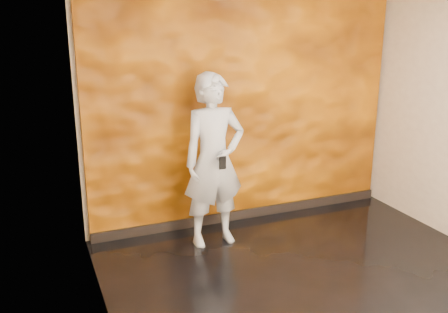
% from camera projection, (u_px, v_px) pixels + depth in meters
% --- Properties ---
extents(room, '(4.02, 4.02, 2.81)m').
position_uv_depth(room, '(340.00, 150.00, 4.31)').
color(room, black).
rests_on(room, ground).
extents(feature_wall, '(3.90, 0.06, 2.75)m').
position_uv_depth(feature_wall, '(246.00, 112.00, 6.06)').
color(feature_wall, orange).
rests_on(feature_wall, ground).
extents(baseboard, '(3.90, 0.04, 0.12)m').
position_uv_depth(baseboard, '(246.00, 214.00, 6.40)').
color(baseboard, black).
rests_on(baseboard, ground).
extents(man, '(0.72, 0.49, 1.94)m').
position_uv_depth(man, '(214.00, 161.00, 5.49)').
color(man, '#979DA5').
rests_on(man, ground).
extents(phone, '(0.07, 0.02, 0.14)m').
position_uv_depth(phone, '(223.00, 163.00, 5.22)').
color(phone, black).
rests_on(phone, man).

